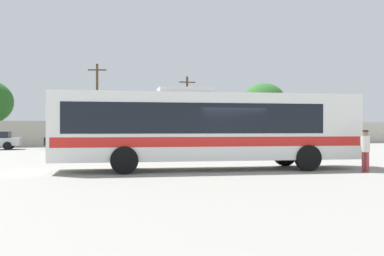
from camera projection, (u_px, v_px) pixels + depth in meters
ground_plane at (166, 156)px, 27.59m from camera, size 300.00×300.00×0.00m
perimeter_wall at (126, 134)px, 42.37m from camera, size 80.00×0.30×2.35m
coach_bus_white_red at (204, 126)px, 18.25m from camera, size 12.70×4.16×3.35m
attendant_by_bus_door at (365, 148)px, 17.21m from camera, size 0.42×0.42×1.64m
parked_car_second_black at (71, 139)px, 36.28m from camera, size 4.09×2.07×1.49m
utility_pole_near at (187, 109)px, 47.56m from camera, size 1.80×0.24×7.23m
utility_pole_far at (97, 103)px, 44.03m from camera, size 1.77×0.59×8.08m
roadside_tree_midright at (142, 105)px, 46.91m from camera, size 3.54×3.54×5.62m
roadside_tree_right at (264, 101)px, 50.75m from camera, size 4.84×4.84×6.83m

